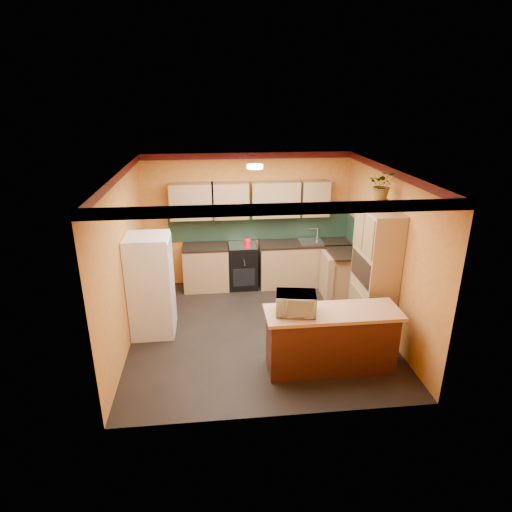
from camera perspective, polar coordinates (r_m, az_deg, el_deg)
The scene contains 15 objects.
room_shell at distance 6.85m, azimuth 0.32°, elevation 6.69°, with size 4.24×4.24×2.72m.
base_cabinets_back at distance 8.85m, azimuth 2.26°, elevation -1.23°, with size 3.65×0.60×0.88m, color #A77E58.
countertop_back at distance 8.69m, azimuth 2.31°, elevation 1.58°, with size 3.65×0.62×0.04m, color black.
stove at distance 8.78m, azimuth -1.77°, elevation -1.31°, with size 0.58×0.58×0.91m, color black.
kettle at distance 8.55m, azimuth -1.12°, elevation 1.98°, with size 0.17×0.17×0.18m, color red, non-canonical shape.
sink at distance 8.82m, azimuth 7.30°, elevation 1.96°, with size 0.48×0.40×0.03m, color silver.
base_cabinets_right at distance 8.55m, azimuth 11.58°, elevation -2.49°, with size 0.60×0.80×0.88m, color #A77E58.
countertop_right at distance 8.38m, azimuth 11.80°, elevation 0.41°, with size 0.62×0.80×0.04m, color black.
fridge at distance 7.14m, azimuth -13.86°, elevation -3.87°, with size 0.68×0.66×1.70m, color white.
pantry at distance 7.14m, azimuth 15.54°, elevation -2.28°, with size 0.48×0.90×2.10m, color #A77E58.
fern_pot at distance 6.84m, azimuth 16.29°, elevation 6.64°, with size 0.22×0.22×0.16m, color #AD3A2A.
fern at distance 6.78m, azimuth 16.55°, elevation 9.06°, with size 0.39×0.34×0.43m, color #A77E58.
breakfast_bar at distance 6.33m, azimuth 9.95°, elevation -11.15°, with size 1.80×0.55×0.88m, color #441D0F.
bar_top at distance 6.10m, azimuth 10.21°, elevation -7.43°, with size 1.90×0.65×0.05m, color tan.
microwave at distance 5.90m, azimuth 5.32°, elevation -6.29°, with size 0.54×0.37×0.30m, color white.
Camera 1 is at (-0.73, -6.32, 3.75)m, focal length 30.00 mm.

